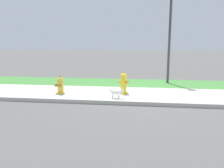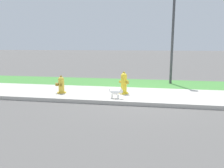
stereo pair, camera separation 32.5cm
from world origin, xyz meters
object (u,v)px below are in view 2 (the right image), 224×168
object	(u,v)px
fire_hydrant_mid_block	(124,83)
street_lamp	(174,16)
fire_hydrant_near_corner	(61,85)
small_white_dog	(116,92)

from	to	relation	value
fire_hydrant_mid_block	street_lamp	xyz separation A→B (m)	(1.84, 2.50, 2.58)
fire_hydrant_near_corner	street_lamp	distance (m)	5.64
street_lamp	small_white_dog	bearing A→B (deg)	-121.54
fire_hydrant_mid_block	small_white_dog	xyz separation A→B (m)	(-0.16, -0.76, -0.18)
fire_hydrant_near_corner	small_white_dog	xyz separation A→B (m)	(2.10, -0.46, -0.10)
fire_hydrant_mid_block	fire_hydrant_near_corner	bearing A→B (deg)	-139.97
fire_hydrant_near_corner	small_white_dog	size ratio (longest dim) A/B	1.42
fire_hydrant_mid_block	fire_hydrant_near_corner	xyz separation A→B (m)	(-2.26, -0.30, -0.08)
fire_hydrant_mid_block	small_white_dog	world-z (taller)	fire_hydrant_mid_block
small_white_dog	street_lamp	xyz separation A→B (m)	(2.00, 3.26, 2.76)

